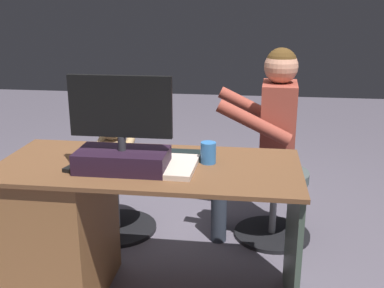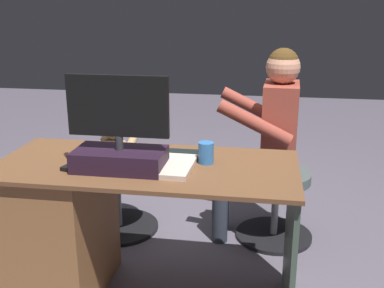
{
  "view_description": "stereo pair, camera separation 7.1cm",
  "coord_description": "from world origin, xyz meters",
  "px_view_note": "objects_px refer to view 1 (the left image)",
  "views": [
    {
      "loc": [
        -0.47,
        2.39,
        1.45
      ],
      "look_at": [
        -0.15,
        -0.01,
        0.71
      ],
      "focal_mm": 43.6,
      "sensor_mm": 36.0,
      "label": 1
    },
    {
      "loc": [
        -0.54,
        2.38,
        1.45
      ],
      "look_at": [
        -0.15,
        -0.01,
        0.71
      ],
      "focal_mm": 43.6,
      "sensor_mm": 36.0,
      "label": 2
    }
  ],
  "objects_px": {
    "cup": "(208,153)",
    "tv_remote": "(76,166)",
    "desk": "(76,226)",
    "monitor": "(122,145)",
    "computer_mouse": "(112,150)",
    "teddy_bear": "(113,142)",
    "office_chair_teddy": "(115,193)",
    "person": "(265,130)",
    "visitor_chair": "(274,198)",
    "keyboard": "(170,155)"
  },
  "relations": [
    {
      "from": "cup",
      "to": "tv_remote",
      "type": "height_order",
      "value": "cup"
    },
    {
      "from": "desk",
      "to": "cup",
      "type": "xyz_separation_m",
      "value": [
        -0.65,
        -0.05,
        0.39
      ]
    },
    {
      "from": "monitor",
      "to": "computer_mouse",
      "type": "relative_size",
      "value": 4.74
    },
    {
      "from": "cup",
      "to": "teddy_bear",
      "type": "xyz_separation_m",
      "value": [
        0.66,
        -0.66,
        -0.17
      ]
    },
    {
      "from": "cup",
      "to": "teddy_bear",
      "type": "distance_m",
      "value": 0.95
    },
    {
      "from": "office_chair_teddy",
      "to": "person",
      "type": "bearing_deg",
      "value": -177.3
    },
    {
      "from": "monitor",
      "to": "computer_mouse",
      "type": "bearing_deg",
      "value": -61.49
    },
    {
      "from": "office_chair_teddy",
      "to": "computer_mouse",
      "type": "bearing_deg",
      "value": 107.04
    },
    {
      "from": "office_chair_teddy",
      "to": "person",
      "type": "relative_size",
      "value": 0.43
    },
    {
      "from": "tv_remote",
      "to": "office_chair_teddy",
      "type": "xyz_separation_m",
      "value": [
        0.07,
        -0.79,
        -0.47
      ]
    },
    {
      "from": "office_chair_teddy",
      "to": "teddy_bear",
      "type": "height_order",
      "value": "teddy_bear"
    },
    {
      "from": "computer_mouse",
      "to": "teddy_bear",
      "type": "xyz_separation_m",
      "value": [
        0.18,
        -0.58,
        -0.14
      ]
    },
    {
      "from": "office_chair_teddy",
      "to": "person",
      "type": "xyz_separation_m",
      "value": [
        -0.94,
        -0.04,
        0.45
      ]
    },
    {
      "from": "teddy_bear",
      "to": "visitor_chair",
      "type": "distance_m",
      "value": 1.07
    },
    {
      "from": "desk",
      "to": "monitor",
      "type": "bearing_deg",
      "value": 163.41
    },
    {
      "from": "keyboard",
      "to": "teddy_bear",
      "type": "height_order",
      "value": "teddy_bear"
    },
    {
      "from": "keyboard",
      "to": "computer_mouse",
      "type": "xyz_separation_m",
      "value": [
        0.29,
        -0.01,
        0.01
      ]
    },
    {
      "from": "keyboard",
      "to": "office_chair_teddy",
      "type": "relative_size",
      "value": 0.81
    },
    {
      "from": "desk",
      "to": "keyboard",
      "type": "bearing_deg",
      "value": -165.09
    },
    {
      "from": "desk",
      "to": "tv_remote",
      "type": "xyz_separation_m",
      "value": [
        -0.06,
        0.09,
        0.35
      ]
    },
    {
      "from": "cup",
      "to": "teddy_bear",
      "type": "height_order",
      "value": "cup"
    },
    {
      "from": "monitor",
      "to": "keyboard",
      "type": "relative_size",
      "value": 1.08
    },
    {
      "from": "cup",
      "to": "person",
      "type": "height_order",
      "value": "person"
    },
    {
      "from": "visitor_chair",
      "to": "teddy_bear",
      "type": "bearing_deg",
      "value": 2.06
    },
    {
      "from": "tv_remote",
      "to": "office_chair_teddy",
      "type": "height_order",
      "value": "tv_remote"
    },
    {
      "from": "tv_remote",
      "to": "keyboard",
      "type": "bearing_deg",
      "value": -137.93
    },
    {
      "from": "cup",
      "to": "tv_remote",
      "type": "bearing_deg",
      "value": 13.67
    },
    {
      "from": "desk",
      "to": "computer_mouse",
      "type": "bearing_deg",
      "value": -142.06
    },
    {
      "from": "monitor",
      "to": "tv_remote",
      "type": "height_order",
      "value": "monitor"
    },
    {
      "from": "tv_remote",
      "to": "person",
      "type": "relative_size",
      "value": 0.13
    },
    {
      "from": "computer_mouse",
      "to": "person",
      "type": "distance_m",
      "value": 0.98
    },
    {
      "from": "monitor",
      "to": "computer_mouse",
      "type": "xyz_separation_m",
      "value": [
        0.12,
        -0.21,
        -0.1
      ]
    },
    {
      "from": "monitor",
      "to": "visitor_chair",
      "type": "relative_size",
      "value": 0.94
    },
    {
      "from": "office_chair_teddy",
      "to": "tv_remote",
      "type": "bearing_deg",
      "value": 95.27
    },
    {
      "from": "computer_mouse",
      "to": "cup",
      "type": "height_order",
      "value": "cup"
    },
    {
      "from": "desk",
      "to": "monitor",
      "type": "distance_m",
      "value": 0.55
    },
    {
      "from": "person",
      "to": "visitor_chair",
      "type": "bearing_deg",
      "value": -177.3
    },
    {
      "from": "monitor",
      "to": "visitor_chair",
      "type": "distance_m",
      "value": 1.24
    },
    {
      "from": "desk",
      "to": "visitor_chair",
      "type": "relative_size",
      "value": 2.92
    },
    {
      "from": "monitor",
      "to": "office_chair_teddy",
      "type": "height_order",
      "value": "monitor"
    },
    {
      "from": "monitor",
      "to": "cup",
      "type": "xyz_separation_m",
      "value": [
        -0.37,
        -0.14,
        -0.07
      ]
    },
    {
      "from": "keyboard",
      "to": "tv_remote",
      "type": "bearing_deg",
      "value": 28.06
    },
    {
      "from": "teddy_bear",
      "to": "person",
      "type": "distance_m",
      "value": 0.95
    },
    {
      "from": "cup",
      "to": "monitor",
      "type": "bearing_deg",
      "value": 20.44
    },
    {
      "from": "tv_remote",
      "to": "office_chair_teddy",
      "type": "distance_m",
      "value": 0.93
    },
    {
      "from": "monitor",
      "to": "cup",
      "type": "bearing_deg",
      "value": -159.56
    },
    {
      "from": "keyboard",
      "to": "office_chair_teddy",
      "type": "height_order",
      "value": "keyboard"
    },
    {
      "from": "teddy_bear",
      "to": "visitor_chair",
      "type": "bearing_deg",
      "value": -177.94
    },
    {
      "from": "desk",
      "to": "tv_remote",
      "type": "height_order",
      "value": "tv_remote"
    },
    {
      "from": "cup",
      "to": "tv_remote",
      "type": "relative_size",
      "value": 0.67
    }
  ]
}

